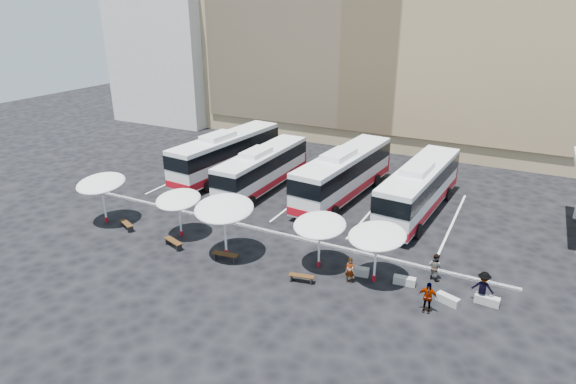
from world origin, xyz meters
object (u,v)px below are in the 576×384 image
at_px(sunshade_2, 224,209).
at_px(conc_bench_1, 404,281).
at_px(bus_2, 344,173).
at_px(wood_bench_0, 127,224).
at_px(passenger_3, 483,287).
at_px(sunshade_0, 101,183).
at_px(passenger_0, 350,271).
at_px(sunshade_4, 377,236).
at_px(sunshade_1, 178,200).
at_px(bus_1, 263,168).
at_px(conc_bench_3, 487,300).
at_px(conc_bench_0, 358,271).
at_px(sunshade_3, 320,225).
at_px(bus_0, 227,153).
at_px(conc_bench_2, 448,300).
at_px(wood_bench_3, 301,277).
at_px(bus_3, 419,187).
at_px(passenger_2, 427,297).
at_px(wood_bench_1, 173,242).
at_px(passenger_1, 435,267).
at_px(wood_bench_2, 225,255).

relative_size(sunshade_2, conc_bench_1, 3.71).
bearing_deg(bus_2, wood_bench_0, -127.12).
bearing_deg(passenger_3, sunshade_0, 5.71).
xyz_separation_m(passenger_0, passenger_3, (6.98, 1.40, 0.14)).
bearing_deg(sunshade_4, sunshade_1, -178.04).
distance_m(conc_bench_1, passenger_0, 3.17).
height_order(bus_1, conc_bench_3, bus_1).
distance_m(wood_bench_0, conc_bench_0, 16.76).
bearing_deg(wood_bench_0, sunshade_3, 5.85).
relative_size(bus_0, sunshade_3, 4.04).
distance_m(sunshade_2, conc_bench_1, 11.50).
bearing_deg(sunshade_2, sunshade_0, 179.10).
relative_size(wood_bench_0, conc_bench_1, 1.30).
relative_size(bus_2, conc_bench_2, 10.87).
bearing_deg(wood_bench_3, bus_2, 100.99).
relative_size(conc_bench_2, conc_bench_3, 0.97).
bearing_deg(bus_3, conc_bench_3, -55.14).
height_order(sunshade_0, conc_bench_2, sunshade_0).
height_order(sunshade_0, passenger_3, sunshade_0).
height_order(passenger_2, passenger_3, passenger_3).
xyz_separation_m(sunshade_0, passenger_3, (25.70, 1.85, -2.12)).
height_order(sunshade_2, wood_bench_1, sunshade_2).
xyz_separation_m(wood_bench_0, passenger_1, (20.80, 3.19, 0.46)).
distance_m(wood_bench_2, conc_bench_2, 13.28).
relative_size(sunshade_3, wood_bench_3, 2.15).
xyz_separation_m(sunshade_2, conc_bench_3, (15.36, 1.98, -3.03)).
bearing_deg(bus_2, passenger_0, -62.24).
height_order(bus_3, passenger_0, bus_3).
bearing_deg(conc_bench_2, passenger_0, -175.10).
relative_size(sunshade_4, passenger_2, 2.48).
relative_size(wood_bench_0, passenger_0, 1.04).
xyz_separation_m(bus_0, conc_bench_0, (16.82, -11.37, -1.88)).
height_order(sunshade_1, conc_bench_3, sunshade_1).
bearing_deg(sunshade_3, conc_bench_0, 4.31).
distance_m(sunshade_2, passenger_2, 12.83).
height_order(sunshade_0, wood_bench_3, sunshade_0).
height_order(bus_2, bus_3, bus_2).
height_order(sunshade_0, sunshade_3, sunshade_0).
bearing_deg(sunshade_2, bus_2, 76.65).
distance_m(sunshade_4, passenger_0, 2.57).
bearing_deg(sunshade_0, wood_bench_0, -4.82).
bearing_deg(conc_bench_3, passenger_0, -169.48).
height_order(sunshade_2, conc_bench_3, sunshade_2).
distance_m(sunshade_0, conc_bench_3, 26.23).
distance_m(wood_bench_1, passenger_1, 16.52).
relative_size(bus_0, conc_bench_0, 10.13).
bearing_deg(conc_bench_2, bus_2, 132.09).
bearing_deg(passenger_2, conc_bench_1, 126.07).
distance_m(sunshade_1, passenger_3, 19.53).
relative_size(wood_bench_2, conc_bench_3, 1.35).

